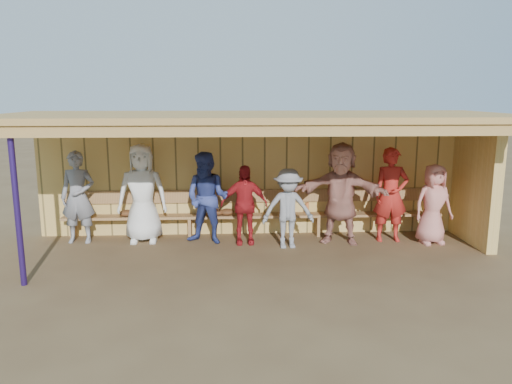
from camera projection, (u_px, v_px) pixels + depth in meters
The scene contains 12 objects.
ground at pixel (257, 252), 9.08m from camera, with size 90.00×90.00×0.00m, color brown.
player_a at pixel (78, 197), 9.53m from camera, with size 0.65×0.43×1.78m, color gray.
player_b at pixel (142, 193), 9.58m from camera, with size 0.94×0.61×1.92m, color white.
player_c at pixel (207, 198), 9.50m from camera, with size 0.86×0.67×1.76m, color navy.
player_d at pixel (244, 205), 9.49m from camera, with size 0.89×0.37×1.52m, color #A81B1F.
player_e at pixel (288, 209), 9.23m from camera, with size 0.96×0.55×1.49m, color gray.
player_f at pixel (341, 193), 9.51m from camera, with size 1.80×0.57×1.94m, color tan.
player_g at pixel (391, 195), 9.63m from camera, with size 0.67×0.44×1.83m, color #AD221B.
player_h at pixel (433, 204), 9.50m from camera, with size 0.75×0.49×1.54m, color tan.
dugout_structure at pixel (276, 155), 9.45m from camera, with size 8.80×3.20×2.50m.
bench at pixel (254, 210), 10.07m from camera, with size 7.60×0.34×0.93m.
dugout_equipment at pixel (233, 214), 9.93m from camera, with size 6.36×0.62×0.80m.
Camera 1 is at (-0.47, -8.69, 2.84)m, focal length 35.00 mm.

